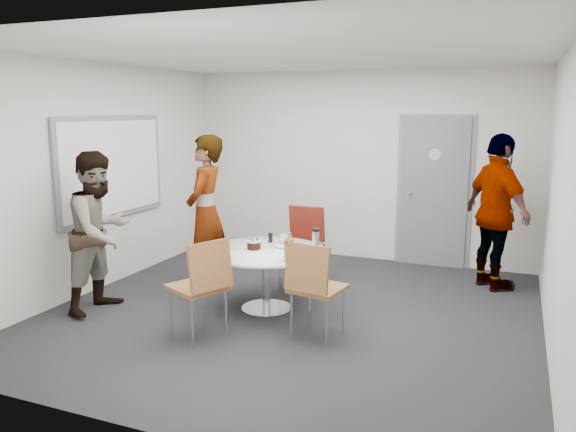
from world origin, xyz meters
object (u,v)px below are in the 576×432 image
at_px(table, 269,258).
at_px(person_main, 206,213).
at_px(door, 434,192).
at_px(chair_near_left, 203,279).
at_px(person_right, 497,212).
at_px(person_left, 100,232).
at_px(whiteboard, 113,167).
at_px(chair_far, 303,238).
at_px(chair_near_right, 313,281).

height_order(table, person_main, person_main).
xyz_separation_m(door, chair_near_left, (-1.60, -3.49, -0.43)).
bearing_deg(person_right, door, 8.77).
distance_m(person_main, person_right, 3.48).
bearing_deg(door, person_main, -138.61).
height_order(person_left, person_right, person_right).
relative_size(whiteboard, person_right, 1.01).
relative_size(whiteboard, chair_far, 1.93).
height_order(table, person_right, person_right).
height_order(person_main, person_right, person_right).
bearing_deg(door, person_right, -42.77).
xyz_separation_m(chair_far, person_right, (2.17, 0.79, 0.34)).
distance_m(chair_near_left, person_left, 1.51).
bearing_deg(person_right, person_left, 82.89).
height_order(chair_far, person_left, person_left).
bearing_deg(person_main, chair_near_right, 48.16).
xyz_separation_m(door, whiteboard, (-3.56, -2.28, 0.42)).
distance_m(whiteboard, person_left, 1.17).
relative_size(chair_far, person_main, 0.53).
bearing_deg(person_left, door, -40.87).
relative_size(table, person_left, 0.75).
bearing_deg(door, chair_far, -130.09).
relative_size(whiteboard, person_main, 1.02).
bearing_deg(table, person_main, 157.38).
bearing_deg(chair_near_right, table, 149.09).
distance_m(chair_near_left, person_right, 3.66).
bearing_deg(chair_far, whiteboard, 17.05).
bearing_deg(chair_near_right, door, 86.94).
bearing_deg(whiteboard, table, -6.06).
height_order(whiteboard, table, whiteboard).
bearing_deg(person_main, person_right, 100.64).
height_order(chair_near_left, person_right, person_right).
height_order(whiteboard, chair_near_right, whiteboard).
xyz_separation_m(whiteboard, person_left, (0.51, -0.88, -0.59)).
height_order(chair_far, person_main, person_main).
xyz_separation_m(door, table, (-1.36, -2.51, -0.44)).
bearing_deg(table, whiteboard, 173.94).
relative_size(table, person_right, 0.68).
distance_m(whiteboard, chair_far, 2.49).
bearing_deg(door, chair_near_right, -101.69).
xyz_separation_m(table, chair_far, (0.04, 0.94, 0.02)).
bearing_deg(chair_near_right, person_main, 158.22).
xyz_separation_m(chair_near_left, person_right, (2.45, 2.70, 0.34)).
xyz_separation_m(chair_near_left, chair_near_right, (0.95, 0.38, -0.02)).
distance_m(door, chair_near_left, 3.86).
relative_size(chair_near_right, chair_far, 0.97).
relative_size(chair_far, person_right, 0.52).
xyz_separation_m(whiteboard, chair_near_right, (2.92, -0.83, -0.86)).
distance_m(door, person_left, 4.40).
bearing_deg(whiteboard, person_right, 18.73).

